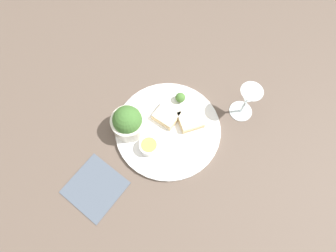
# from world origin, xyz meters

# --- Properties ---
(ground_plane) EXTENTS (4.00, 4.00, 0.00)m
(ground_plane) POSITION_xyz_m (0.00, 0.00, 0.00)
(ground_plane) COLOR brown
(dinner_plate) EXTENTS (0.36, 0.36, 0.01)m
(dinner_plate) POSITION_xyz_m (0.00, 0.00, 0.01)
(dinner_plate) COLOR white
(dinner_plate) RESTS_ON ground_plane
(salad_bowl) EXTENTS (0.11, 0.11, 0.11)m
(salad_bowl) POSITION_xyz_m (-0.12, -0.04, 0.06)
(salad_bowl) COLOR silver
(salad_bowl) RESTS_ON dinner_plate
(sauce_ramekin) EXTENTS (0.06, 0.06, 0.03)m
(sauce_ramekin) POSITION_xyz_m (-0.03, -0.09, 0.03)
(sauce_ramekin) COLOR white
(sauce_ramekin) RESTS_ON dinner_plate
(cheese_toast_near) EXTENTS (0.09, 0.09, 0.03)m
(cheese_toast_near) POSITION_xyz_m (-0.02, 0.04, 0.03)
(cheese_toast_near) COLOR #D1B27F
(cheese_toast_near) RESTS_ON dinner_plate
(cheese_toast_far) EXTENTS (0.11, 0.11, 0.03)m
(cheese_toast_far) POSITION_xyz_m (0.06, 0.05, 0.03)
(cheese_toast_far) COLOR #D1B27F
(cheese_toast_far) RESTS_ON dinner_plate
(wine_glass) EXTENTS (0.08, 0.08, 0.14)m
(wine_glass) POSITION_xyz_m (0.21, 0.16, 0.09)
(wine_glass) COLOR silver
(wine_glass) RESTS_ON ground_plane
(garnish) EXTENTS (0.03, 0.03, 0.03)m
(garnish) POSITION_xyz_m (0.00, 0.12, 0.03)
(garnish) COLOR #477533
(garnish) RESTS_ON dinner_plate
(napkin) EXTENTS (0.20, 0.20, 0.01)m
(napkin) POSITION_xyz_m (-0.14, -0.27, 0.00)
(napkin) COLOR #4C5666
(napkin) RESTS_ON ground_plane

